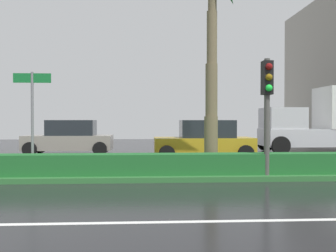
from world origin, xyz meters
name	(u,v)px	position (x,y,z in m)	size (l,w,h in m)	color
ground_plane	(44,171)	(0.00, 9.00, -0.05)	(90.00, 42.00, 0.10)	black
median_strip	(35,172)	(0.00, 8.00, 0.07)	(85.50, 4.00, 0.15)	#2D6B33
median_hedge	(21,165)	(0.00, 6.60, 0.45)	(76.50, 0.70, 0.60)	#1E6028
traffic_signal_median_right	(267,95)	(6.99, 6.28, 2.44)	(0.28, 0.43, 3.33)	#4C4C47
street_name_sign	(32,108)	(0.17, 7.11, 2.08)	(1.10, 0.08, 3.00)	slate
car_in_traffic_second	(70,138)	(-0.28, 14.90, 0.83)	(4.30, 2.02, 1.72)	gray
car_in_traffic_third	(204,141)	(6.10, 12.15, 0.83)	(4.30, 2.02, 1.72)	#B28C1E
box_truck_lead	(324,123)	(12.97, 15.24, 1.55)	(6.40, 2.64, 3.46)	silver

